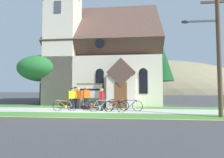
# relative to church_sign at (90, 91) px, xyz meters

# --- Properties ---
(ground) EXTENTS (140.00, 140.00, 0.00)m
(ground) POSITION_rel_church_sign_xyz_m (0.51, -0.01, -1.37)
(ground) COLOR #3D3D3F
(sidewalk_slab) EXTENTS (32.00, 2.74, 0.01)m
(sidewalk_slab) POSITION_rel_church_sign_xyz_m (0.69, -2.40, -1.36)
(sidewalk_slab) COLOR #B7B5AD
(sidewalk_slab) RESTS_ON ground
(grass_verge) EXTENTS (32.00, 1.88, 0.01)m
(grass_verge) POSITION_rel_church_sign_xyz_m (0.69, -4.71, -1.36)
(grass_verge) COLOR #427F33
(grass_verge) RESTS_ON ground
(church_lawn) EXTENTS (24.00, 2.03, 0.01)m
(church_lawn) POSITION_rel_church_sign_xyz_m (0.69, -0.02, -1.36)
(church_lawn) COLOR #427F33
(church_lawn) RESTS_ON ground
(curb_paint_stripe) EXTENTS (28.00, 0.16, 0.01)m
(curb_paint_stripe) POSITION_rel_church_sign_xyz_m (0.69, -5.80, -1.36)
(curb_paint_stripe) COLOR yellow
(curb_paint_stripe) RESTS_ON ground
(church_building) EXTENTS (11.87, 12.63, 13.51)m
(church_building) POSITION_rel_church_sign_xyz_m (0.34, 5.99, 3.36)
(church_building) COLOR beige
(church_building) RESTS_ON ground
(church_sign) EXTENTS (2.32, 0.12, 2.06)m
(church_sign) POSITION_rel_church_sign_xyz_m (0.00, 0.00, 0.00)
(church_sign) COLOR #7F6047
(church_sign) RESTS_ON ground
(flower_bed) EXTENTS (1.80, 1.80, 0.34)m
(flower_bed) POSITION_rel_church_sign_xyz_m (0.01, -0.57, -1.26)
(flower_bed) COLOR #382319
(flower_bed) RESTS_ON ground
(bicycle_blue) EXTENTS (1.70, 0.47, 0.82)m
(bicycle_blue) POSITION_rel_church_sign_xyz_m (3.52, -2.35, -0.98)
(bicycle_blue) COLOR black
(bicycle_blue) RESTS_ON ground
(bicycle_red) EXTENTS (1.59, 0.65, 0.79)m
(bicycle_red) POSITION_rel_church_sign_xyz_m (2.46, -3.05, -1.00)
(bicycle_red) COLOR black
(bicycle_red) RESTS_ON ground
(bicycle_orange) EXTENTS (1.78, 0.14, 0.83)m
(bicycle_orange) POSITION_rel_church_sign_xyz_m (2.50, -1.99, -0.99)
(bicycle_orange) COLOR black
(bicycle_orange) RESTS_ON ground
(bicycle_green) EXTENTS (1.80, 0.10, 0.86)m
(bicycle_green) POSITION_rel_church_sign_xyz_m (0.74, -2.29, -0.98)
(bicycle_green) COLOR black
(bicycle_green) RESTS_ON ground
(bicycle_black) EXTENTS (1.77, 0.26, 0.84)m
(bicycle_black) POSITION_rel_church_sign_xyz_m (1.49, -2.99, -0.98)
(bicycle_black) COLOR black
(bicycle_black) RESTS_ON ground
(bicycle_silver) EXTENTS (1.71, 0.28, 0.77)m
(bicycle_silver) POSITION_rel_church_sign_xyz_m (-1.18, -2.78, -1.01)
(bicycle_silver) COLOR black
(bicycle_silver) RESTS_ON ground
(cyclist_in_orange_jersey) EXTENTS (0.60, 0.37, 1.63)m
(cyclist_in_orange_jersey) POSITION_rel_church_sign_xyz_m (-0.53, -1.58, -0.42)
(cyclist_in_orange_jersey) COLOR #2D2D33
(cyclist_in_orange_jersey) RESTS_ON ground
(cyclist_in_white_jersey) EXTENTS (0.64, 0.36, 1.65)m
(cyclist_in_white_jersey) POSITION_rel_church_sign_xyz_m (-1.00, -1.78, -0.40)
(cyclist_in_white_jersey) COLOR #191E38
(cyclist_in_white_jersey) RESTS_ON ground
(cyclist_in_red_jersey) EXTENTS (0.29, 0.69, 1.59)m
(cyclist_in_red_jersey) POSITION_rel_church_sign_xyz_m (1.46, -2.45, -0.45)
(cyclist_in_red_jersey) COLOR #2D2D33
(cyclist_in_red_jersey) RESTS_ON ground
(cyclist_in_blue_jersey) EXTENTS (0.51, 0.60, 1.72)m
(cyclist_in_blue_jersey) POSITION_rel_church_sign_xyz_m (0.04, -1.49, -0.35)
(cyclist_in_blue_jersey) COLOR #191E38
(cyclist_in_blue_jersey) RESTS_ON ground
(cyclist_in_green_jersey) EXTENTS (0.50, 0.56, 1.74)m
(cyclist_in_green_jersey) POSITION_rel_church_sign_xyz_m (-0.87, -1.38, -0.34)
(cyclist_in_green_jersey) COLOR #2D2D33
(cyclist_in_green_jersey) RESTS_ON ground
(utility_pole) EXTENTS (3.12, 0.28, 7.86)m
(utility_pole) POSITION_rel_church_sign_xyz_m (8.41, -4.75, 3.00)
(utility_pole) COLOR brown
(utility_pole) RESTS_ON ground
(roadside_conifer) EXTENTS (3.67, 3.67, 8.65)m
(roadside_conifer) POSITION_rel_church_sign_xyz_m (6.86, 6.72, 4.19)
(roadside_conifer) COLOR #4C3823
(roadside_conifer) RESTS_ON ground
(yard_deciduous_tree) EXTENTS (4.66, 4.66, 5.03)m
(yard_deciduous_tree) POSITION_rel_church_sign_xyz_m (-5.68, 2.38, 2.31)
(yard_deciduous_tree) COLOR #3D2D1E
(yard_deciduous_tree) RESTS_ON ground
(distant_hill) EXTENTS (74.04, 54.97, 25.17)m
(distant_hill) POSITION_rel_church_sign_xyz_m (11.94, 58.53, -1.37)
(distant_hill) COLOR #847A5B
(distant_hill) RESTS_ON ground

